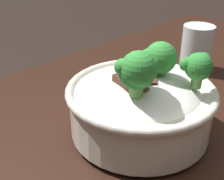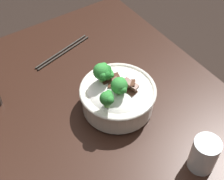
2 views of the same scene
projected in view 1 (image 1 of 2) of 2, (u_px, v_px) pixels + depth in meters
The scene contains 2 objects.
rice_bowl at pixel (141, 100), 0.45m from camera, with size 0.22×0.22×0.16m.
drinking_glass at pixel (196, 51), 0.68m from camera, with size 0.07×0.07×0.10m.
Camera 1 is at (-0.41, -0.16, 1.09)m, focal length 48.65 mm.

